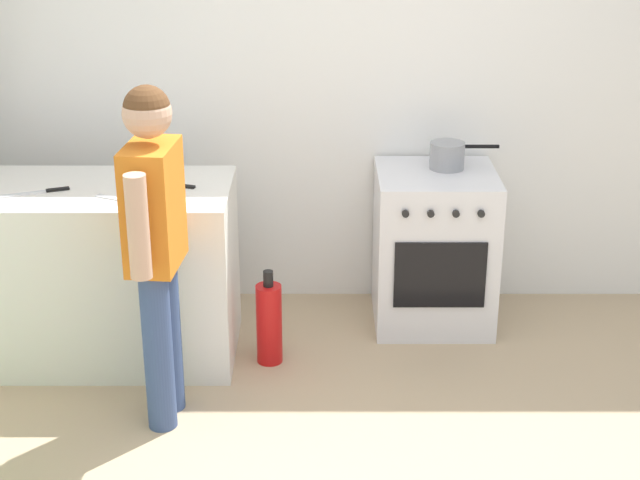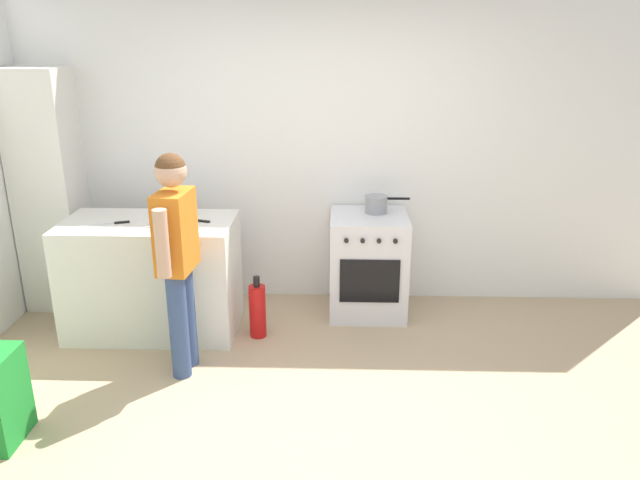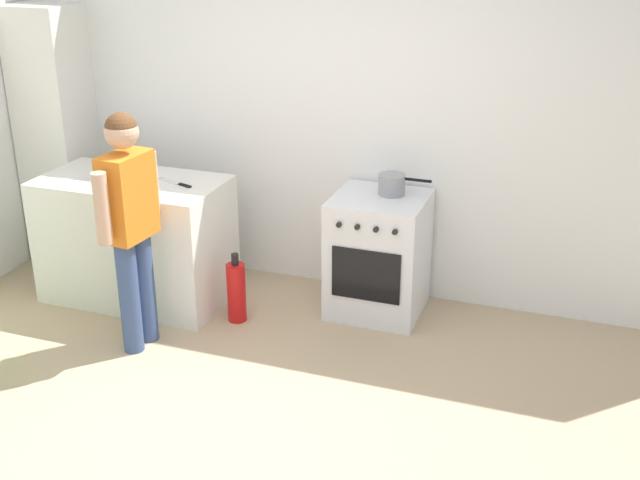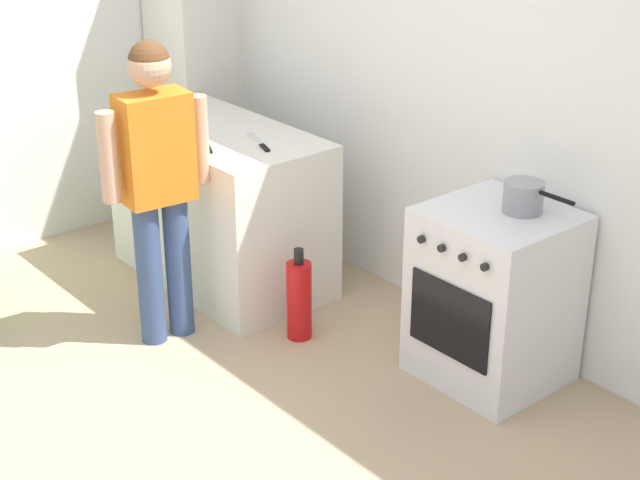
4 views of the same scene
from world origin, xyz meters
TOP-DOWN VIEW (x-y plane):
  - ground_plane at (0.00, 0.00)m, footprint 8.00×8.00m
  - back_wall at (0.00, 1.95)m, footprint 6.00×0.10m
  - counter_unit at (-1.35, 1.20)m, footprint 1.30×0.70m
  - oven_left at (0.35, 1.58)m, footprint 0.63×0.62m
  - pot at (0.41, 1.66)m, footprint 0.36×0.18m
  - knife_bread at (-1.63, 1.12)m, footprint 0.34×0.15m
  - knife_carving at (-1.01, 1.24)m, footprint 0.32×0.14m
  - knife_chef at (-1.17, 1.01)m, footprint 0.29×0.16m
  - person at (-0.97, 0.58)m, footprint 0.23×0.57m
  - fire_extinguisher at (-0.52, 1.10)m, footprint 0.13×0.13m
  - larder_cabinet at (-2.30, 1.68)m, footprint 0.48×0.44m

SIDE VIEW (x-z plane):
  - ground_plane at x=0.00m, z-range 0.00..0.00m
  - fire_extinguisher at x=-0.52m, z-range -0.03..0.47m
  - oven_left at x=0.35m, z-range 0.00..0.85m
  - counter_unit at x=-1.35m, z-range 0.00..0.90m
  - knife_bread at x=-1.63m, z-range 0.90..0.91m
  - knife_carving at x=-1.01m, z-range 0.90..0.91m
  - knife_chef at x=-1.17m, z-range 0.90..0.91m
  - person at x=-0.97m, z-range 0.14..1.69m
  - pot at x=0.41m, z-range 0.85..0.99m
  - larder_cabinet at x=-2.30m, z-range 0.00..2.00m
  - back_wall at x=0.00m, z-range 0.00..2.60m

